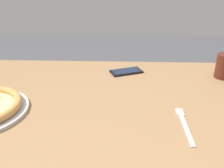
{
  "coord_description": "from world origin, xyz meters",
  "views": [
    {
      "loc": [
        0.04,
        -0.82,
        1.19
      ],
      "look_at": [
        0.0,
        0.05,
        0.78
      ],
      "focal_mm": 37.94,
      "sensor_mm": 36.0,
      "label": 1
    }
  ],
  "objects": [
    {
      "name": "dining_table",
      "position": [
        0.0,
        0.0,
        0.63
      ],
      "size": [
        1.26,
        0.79,
        0.75
      ],
      "color": "#936D47",
      "rests_on": "ground"
    },
    {
      "name": "fork",
      "position": [
        0.24,
        -0.18,
        0.75
      ],
      "size": [
        0.02,
        0.2,
        0.0
      ],
      "color": "silver",
      "rests_on": "dining_table"
    },
    {
      "name": "cell_phone",
      "position": [
        0.07,
        0.24,
        0.75
      ],
      "size": [
        0.17,
        0.12,
        0.01
      ],
      "color": "black",
      "rests_on": "dining_table"
    }
  ]
}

